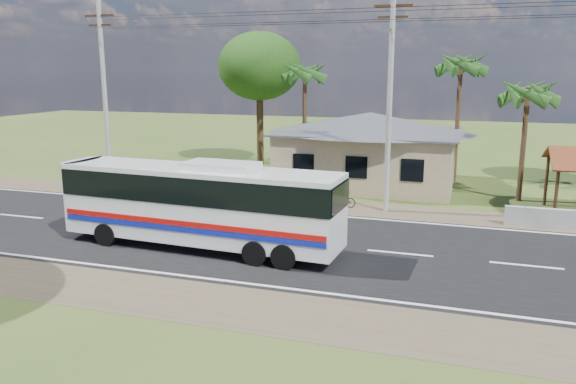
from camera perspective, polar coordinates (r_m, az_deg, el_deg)
name	(u,v)px	position (r m, az deg, el deg)	size (l,w,h in m)	color
ground	(288,243)	(22.97, 0.05, -5.19)	(120.00, 120.00, 0.00)	#324A1A
road	(288,243)	(22.97, 0.05, -5.17)	(120.00, 16.00, 0.03)	black
house	(370,141)	(34.59, 8.28, 5.12)	(12.40, 10.00, 5.00)	tan
utility_poles	(383,94)	(27.66, 9.61, 9.79)	(32.80, 2.22, 11.00)	#9E9E99
palm_near	(528,93)	(31.99, 23.19, 9.20)	(2.80, 2.80, 6.70)	#47301E
palm_mid	(461,65)	(36.36, 17.17, 12.19)	(2.80, 2.80, 8.20)	#47301E
palm_far	(305,73)	(38.38, 1.72, 11.99)	(2.80, 2.80, 7.70)	#47301E
tree_behind_house	(259,67)	(41.54, -2.92, 12.61)	(6.00, 6.00, 9.61)	#47301E
coach_bus	(200,199)	(22.04, -8.90, -0.70)	(11.38, 3.00, 3.50)	silver
motorcycle	(340,199)	(28.89, 5.36, -0.71)	(0.56, 1.60, 0.84)	black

